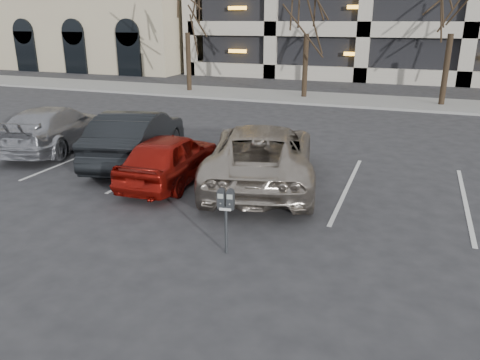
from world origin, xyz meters
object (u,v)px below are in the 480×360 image
parking_meter (226,205)px  car_dark (137,137)px  suv_silver (261,154)px  car_red (171,157)px  car_silver (55,128)px

parking_meter → car_dark: car_dark is taller
parking_meter → car_dark: size_ratio=0.26×
suv_silver → car_dark: 4.14m
car_red → car_dark: size_ratio=0.81×
suv_silver → car_red: 2.41m
car_silver → car_red: bearing=150.1°
car_red → car_silver: (-5.26, 1.62, 0.05)m
car_dark → suv_silver: bearing=160.2°
parking_meter → car_dark: 6.53m
suv_silver → car_silver: suv_silver is taller
car_red → suv_silver: bearing=-164.6°
parking_meter → car_silver: bearing=140.6°
car_red → parking_meter: bearing=129.2°
suv_silver → car_silver: (-7.55, 0.87, -0.07)m
suv_silver → car_silver: bearing=-21.0°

